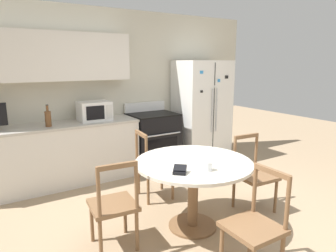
% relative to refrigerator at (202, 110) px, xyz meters
% --- Properties ---
extents(ground_plane, '(14.00, 14.00, 0.00)m').
position_rel_refrigerator_xyz_m(ground_plane, '(-1.46, -2.24, -0.90)').
color(ground_plane, '#9E8466').
extents(back_wall, '(5.20, 0.44, 2.60)m').
position_rel_refrigerator_xyz_m(back_wall, '(-1.76, 0.35, 0.55)').
color(back_wall, beige).
rests_on(back_wall, ground_plane).
extents(kitchen_counter, '(2.27, 0.64, 0.90)m').
position_rel_refrigerator_xyz_m(kitchen_counter, '(-2.54, 0.05, -0.45)').
color(kitchen_counter, silver).
rests_on(kitchen_counter, ground_plane).
extents(refrigerator, '(0.93, 0.71, 1.79)m').
position_rel_refrigerator_xyz_m(refrigerator, '(0.00, 0.00, 0.00)').
color(refrigerator, white).
rests_on(refrigerator, ground_plane).
extents(oven_range, '(0.77, 0.68, 1.08)m').
position_rel_refrigerator_xyz_m(oven_range, '(-1.01, 0.03, -0.43)').
color(oven_range, black).
rests_on(oven_range, ground_plane).
extents(microwave, '(0.46, 0.36, 0.29)m').
position_rel_refrigerator_xyz_m(microwave, '(-2.00, 0.05, 0.15)').
color(microwave, white).
rests_on(microwave, kitchen_counter).
extents(counter_bottle, '(0.08, 0.08, 0.30)m').
position_rel_refrigerator_xyz_m(counter_bottle, '(-2.68, -0.06, 0.12)').
color(counter_bottle, brown).
rests_on(counter_bottle, kitchen_counter).
extents(dining_table, '(1.22, 1.22, 0.75)m').
position_rel_refrigerator_xyz_m(dining_table, '(-1.61, -1.92, -0.29)').
color(dining_table, beige).
rests_on(dining_table, ground_plane).
extents(dining_chair_left, '(0.46, 0.46, 0.90)m').
position_rel_refrigerator_xyz_m(dining_chair_left, '(-2.47, -1.84, -0.46)').
color(dining_chair_left, brown).
rests_on(dining_chair_left, ground_plane).
extents(dining_chair_right, '(0.45, 0.45, 0.90)m').
position_rel_refrigerator_xyz_m(dining_chair_right, '(-0.74, -1.98, -0.46)').
color(dining_chair_right, brown).
rests_on(dining_chair_right, ground_plane).
extents(dining_chair_far, '(0.46, 0.46, 0.90)m').
position_rel_refrigerator_xyz_m(dining_chair_far, '(-1.61, -1.06, -0.46)').
color(dining_chair_far, brown).
rests_on(dining_chair_far, ground_plane).
extents(dining_chair_near, '(0.42, 0.42, 0.90)m').
position_rel_refrigerator_xyz_m(dining_chair_near, '(-1.61, -2.79, -0.46)').
color(dining_chair_near, brown).
rests_on(dining_chair_near, ground_plane).
extents(candle_glass, '(0.10, 0.10, 0.09)m').
position_rel_refrigerator_xyz_m(candle_glass, '(-1.66, -2.21, -0.11)').
color(candle_glass, silver).
rests_on(candle_glass, dining_table).
extents(wallet, '(0.17, 0.17, 0.07)m').
position_rel_refrigerator_xyz_m(wallet, '(-1.92, -2.14, -0.12)').
color(wallet, black).
rests_on(wallet, dining_table).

